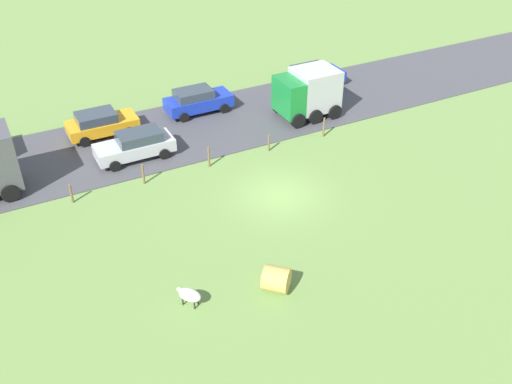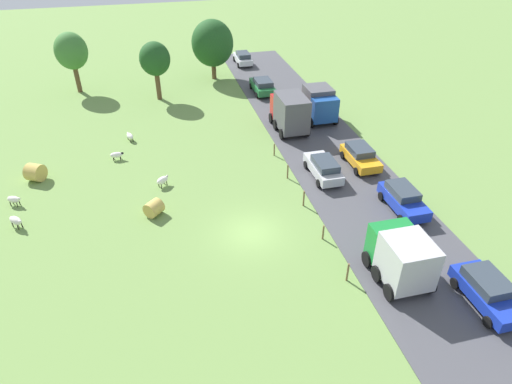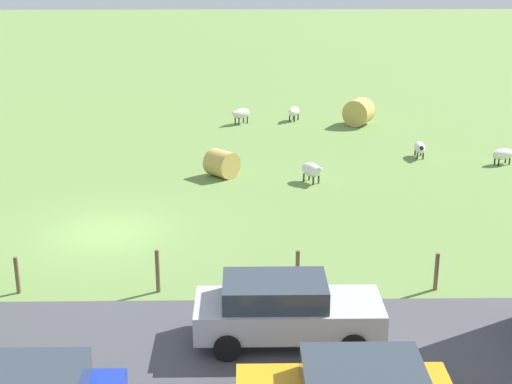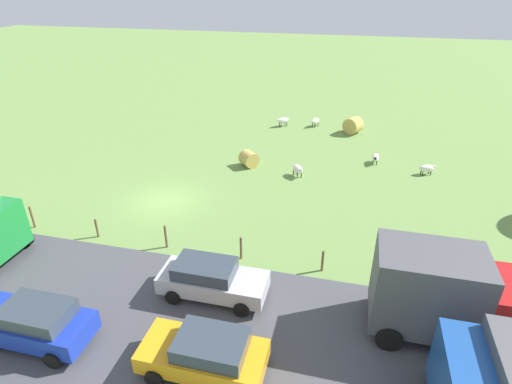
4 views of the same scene
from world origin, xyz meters
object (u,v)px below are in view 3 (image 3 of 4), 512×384
object	(u,v)px
sheep_3	(503,154)
car_3	(285,309)
hay_bale_0	(359,112)
sheep_4	(420,148)
sheep_1	(294,112)
hay_bale_1	(222,164)
sheep_2	(241,114)
sheep_0	(312,170)

from	to	relation	value
sheep_3	car_3	xyz separation A→B (m)	(14.88, -10.26, 0.43)
hay_bale_0	car_3	distance (m)	22.69
sheep_4	sheep_3	bearing A→B (deg)	71.58
sheep_1	car_3	distance (m)	23.19
sheep_4	hay_bale_1	size ratio (longest dim) A/B	1.03
sheep_1	sheep_2	xyz separation A→B (m)	(0.66, -2.82, 0.05)
hay_bale_0	sheep_3	bearing A→B (deg)	35.78
sheep_0	sheep_4	xyz separation A→B (m)	(-3.50, 5.13, -0.07)
sheep_3	car_3	bearing A→B (deg)	-34.58
hay_bale_0	car_3	world-z (taller)	car_3
sheep_2	hay_bale_0	xyz separation A→B (m)	(0.34, 6.14, 0.14)
sheep_1	sheep_2	distance (m)	2.90
sheep_2	hay_bale_0	bearing A→B (deg)	86.85
sheep_2	hay_bale_0	distance (m)	6.15
sheep_2	sheep_4	size ratio (longest dim) A/B	1.02
sheep_4	hay_bale_0	world-z (taller)	hay_bale_0
sheep_2	hay_bale_0	world-z (taller)	hay_bale_0
hay_bale_1	sheep_4	bearing A→B (deg)	106.89
sheep_3	sheep_0	bearing A→B (deg)	-74.43
sheep_3	hay_bale_0	world-z (taller)	hay_bale_0
sheep_1	hay_bale_0	world-z (taller)	hay_bale_0
sheep_0	sheep_2	size ratio (longest dim) A/B	0.97
hay_bale_0	car_3	size ratio (longest dim) A/B	0.31
sheep_4	hay_bale_0	bearing A→B (deg)	-163.25
sheep_3	hay_bale_1	world-z (taller)	hay_bale_1
sheep_0	hay_bale_1	bearing A→B (deg)	-103.04
hay_bale_1	car_3	size ratio (longest dim) A/B	0.24
sheep_3	hay_bale_1	size ratio (longest dim) A/B	1.07
sheep_1	sheep_3	xyz separation A→B (m)	(8.24, 8.54, -0.04)
sheep_1	sheep_3	bearing A→B (deg)	46.01
sheep_0	sheep_1	distance (m)	10.62
sheep_4	car_3	distance (m)	17.43
sheep_0	sheep_3	distance (m)	8.84
sheep_3	hay_bale_0	size ratio (longest dim) A/B	0.85
sheep_2	sheep_0	bearing A→B (deg)	15.97
sheep_0	sheep_2	bearing A→B (deg)	-164.03
car_3	sheep_1	bearing A→B (deg)	175.74
sheep_2	hay_bale_1	size ratio (longest dim) A/B	1.05
sheep_1	sheep_4	bearing A→B (deg)	35.94
sheep_0	sheep_1	xyz separation A→B (m)	(-10.62, -0.03, -0.02)
sheep_2	sheep_4	xyz separation A→B (m)	(6.46, 7.98, -0.10)
sheep_0	hay_bale_1	xyz separation A→B (m)	(-0.84, -3.62, 0.03)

